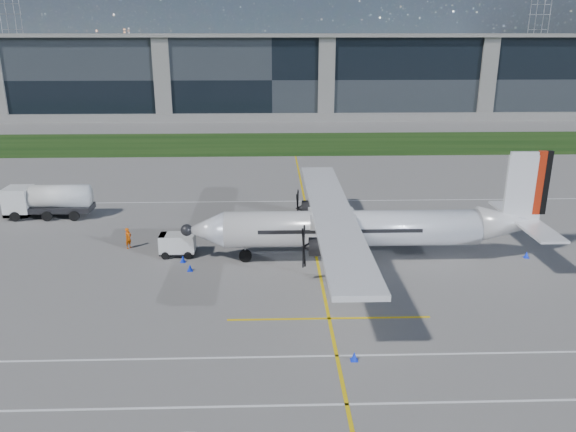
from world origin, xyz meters
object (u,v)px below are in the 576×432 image
fuel_tanker_truck (43,201)px  safety_cone_nose_port (190,268)px  turboprop_aircraft (366,208)px  safety_cone_fwd (183,259)px  safety_cone_portwing (354,356)px  ground_crew_person (128,237)px  safety_cone_tail (526,255)px  pylon_west (13,35)px  baggage_tug (178,245)px  pylon_east (537,34)px

fuel_tanker_truck → safety_cone_nose_port: 19.48m
turboprop_aircraft → safety_cone_fwd: (-13.29, 0.08, -3.82)m
turboprop_aircraft → safety_cone_portwing: turboprop_aircraft is taller
ground_crew_person → safety_cone_tail: ground_crew_person is taller
fuel_tanker_truck → safety_cone_fwd: (14.14, -10.92, -1.25)m
safety_cone_nose_port → safety_cone_tail: same height
ground_crew_person → safety_cone_portwing: bearing=-108.0°
pylon_west → safety_cone_nose_port: (73.88, -148.79, -14.75)m
ground_crew_person → safety_cone_fwd: 5.52m
fuel_tanker_truck → baggage_tug: fuel_tanker_truck is taller
pylon_west → safety_cone_tail: size_ratio=60.00×
baggage_tug → safety_cone_tail: size_ratio=5.57×
baggage_tug → ground_crew_person: 4.37m
fuel_tanker_truck → safety_cone_tail: size_ratio=15.96×
baggage_tug → safety_cone_fwd: 1.57m
turboprop_aircraft → safety_cone_tail: bearing=0.6°
safety_cone_portwing → safety_cone_nose_port: bearing=130.5°
ground_crew_person → turboprop_aircraft: bearing=-70.9°
baggage_tug → safety_cone_fwd: (0.55, -1.34, -0.59)m
ground_crew_person → pylon_west: bearing=54.0°
pylon_west → ground_crew_person: bearing=-64.6°
safety_cone_fwd → ground_crew_person: bearing=147.5°
fuel_tanker_truck → safety_cone_tail: 41.15m
baggage_tug → safety_cone_tail: baggage_tug is taller
turboprop_aircraft → safety_cone_portwing: bearing=-101.1°
safety_cone_portwing → fuel_tanker_truck: bearing=135.8°
turboprop_aircraft → ground_crew_person: (-17.91, 3.02, -3.12)m
pylon_east → baggage_tug: (-92.41, -145.85, -14.16)m
fuel_tanker_truck → ground_crew_person: fuel_tanker_truck is taller
pylon_east → baggage_tug: 173.24m
baggage_tug → pylon_east: bearing=57.6°
pylon_east → safety_cone_portwing: (-81.16, -160.44, -14.75)m
pylon_east → baggage_tug: size_ratio=10.77×
ground_crew_person → safety_cone_fwd: (4.62, -2.94, -0.70)m
safety_cone_portwing → safety_cone_tail: bearing=41.9°
fuel_tanker_truck → ground_crew_person: size_ratio=4.22×
ground_crew_person → safety_cone_portwing: (15.32, -16.20, -0.70)m
turboprop_aircraft → safety_cone_nose_port: turboprop_aircraft is taller
fuel_tanker_truck → safety_cone_portwing: fuel_tanker_truck is taller
baggage_tug → safety_cone_fwd: size_ratio=5.57×
fuel_tanker_truck → baggage_tug: bearing=-35.2°
turboprop_aircraft → ground_crew_person: 18.43m
safety_cone_fwd → fuel_tanker_truck: bearing=142.3°
fuel_tanker_truck → safety_cone_tail: (39.67, -10.87, -1.25)m
safety_cone_portwing → safety_cone_fwd: 17.04m
turboprop_aircraft → safety_cone_fwd: 13.83m
ground_crew_person → safety_cone_fwd: ground_crew_person is taller
pylon_east → fuel_tanker_truck: size_ratio=3.76×
pylon_east → safety_cone_portwing: bearing=-116.8°
safety_cone_portwing → pylon_east: bearing=63.2°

